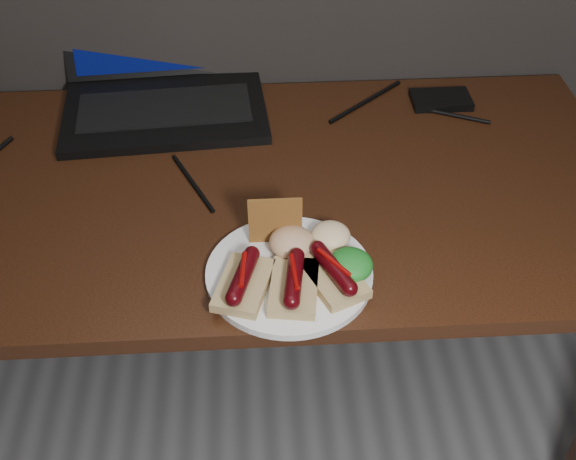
# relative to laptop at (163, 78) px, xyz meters

# --- Properties ---
(desk) EXTENTS (1.40, 0.70, 0.75)m
(desk) POSITION_rel_laptop_xyz_m (0.16, -0.30, -0.14)
(desk) COLOR #381C0E
(desk) RESTS_ON ground
(laptop) EXTENTS (0.43, 0.38, 0.25)m
(laptop) POSITION_rel_laptop_xyz_m (0.00, 0.00, 0.00)
(laptop) COLOR black
(laptop) RESTS_ON desk
(hard_drive) EXTENTS (0.12, 0.07, 0.02)m
(hard_drive) POSITION_rel_laptop_xyz_m (0.57, -0.05, -0.04)
(hard_drive) COLOR black
(hard_drive) RESTS_ON desk
(desk_cables) EXTENTS (1.03, 0.41, 0.01)m
(desk_cables) POSITION_rel_laptop_xyz_m (0.16, -0.16, -0.05)
(desk_cables) COLOR black
(desk_cables) RESTS_ON desk
(plate) EXTENTS (0.33, 0.33, 0.01)m
(plate) POSITION_rel_laptop_xyz_m (0.23, -0.53, -0.05)
(plate) COLOR silver
(plate) RESTS_ON desk
(bread_sausage_left) EXTENTS (0.10, 0.13, 0.04)m
(bread_sausage_left) POSITION_rel_laptop_xyz_m (0.16, -0.57, -0.02)
(bread_sausage_left) COLOR tan
(bread_sausage_left) RESTS_ON plate
(bread_sausage_center) EXTENTS (0.09, 0.12, 0.04)m
(bread_sausage_center) POSITION_rel_laptop_xyz_m (0.23, -0.58, -0.02)
(bread_sausage_center) COLOR tan
(bread_sausage_center) RESTS_ON plate
(bread_sausage_right) EXTENTS (0.11, 0.13, 0.04)m
(bread_sausage_right) POSITION_rel_laptop_xyz_m (0.29, -0.56, -0.02)
(bread_sausage_right) COLOR tan
(bread_sausage_right) RESTS_ON plate
(crispbread) EXTENTS (0.09, 0.01, 0.08)m
(crispbread) POSITION_rel_laptop_xyz_m (0.21, -0.46, 0.00)
(crispbread) COLOR #936128
(crispbread) RESTS_ON plate
(salad_greens) EXTENTS (0.07, 0.07, 0.04)m
(salad_greens) POSITION_rel_laptop_xyz_m (0.32, -0.54, -0.02)
(salad_greens) COLOR #105417
(salad_greens) RESTS_ON plate
(salsa_mound) EXTENTS (0.07, 0.07, 0.04)m
(salsa_mound) POSITION_rel_laptop_xyz_m (0.23, -0.49, -0.02)
(salsa_mound) COLOR maroon
(salsa_mound) RESTS_ON plate
(coleslaw_mound) EXTENTS (0.06, 0.06, 0.04)m
(coleslaw_mound) POSITION_rel_laptop_xyz_m (0.30, -0.48, -0.02)
(coleslaw_mound) COLOR beige
(coleslaw_mound) RESTS_ON plate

